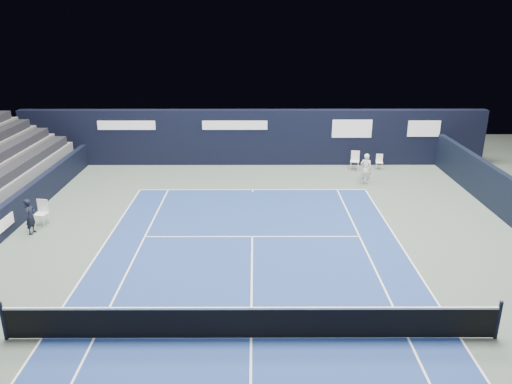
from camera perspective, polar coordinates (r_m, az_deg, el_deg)
ground at (r=15.27m, az=-0.51°, el=-12.00°), size 48.00×48.00×0.00m
court_surface at (r=13.60m, az=-0.56°, el=-16.38°), size 10.97×23.77×0.01m
folding_chair_back_a at (r=27.96m, az=11.26°, el=3.94°), size 0.55×0.57×1.03m
folding_chair_back_b at (r=28.37m, az=13.92°, el=3.51°), size 0.41×0.40×0.83m
line_judge_chair at (r=21.84m, az=-23.29°, el=-1.97°), size 0.53×0.51×1.04m
line_judge at (r=21.07m, az=-24.38°, el=-2.56°), size 0.40×0.55×1.41m
court_markings at (r=13.60m, az=-0.56°, el=-16.36°), size 11.03×23.83×0.00m
tennis_net at (r=13.31m, az=-0.57°, el=-14.62°), size 12.90×0.10×1.10m
back_sponsor_wall at (r=28.27m, az=-0.34°, el=6.29°), size 26.00×0.63×3.10m
tennis_player at (r=25.59m, az=12.45°, el=2.63°), size 0.67×0.90×1.55m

